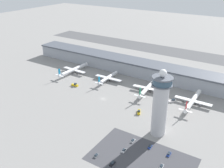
# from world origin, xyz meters

# --- Properties ---
(ground_plane) EXTENTS (1000.00, 1000.00, 0.00)m
(ground_plane) POSITION_xyz_m (0.00, 0.00, 0.00)
(ground_plane) COLOR gray
(terminal_building) EXTENTS (277.90, 25.00, 15.40)m
(terminal_building) POSITION_xyz_m (0.00, 70.00, 7.79)
(terminal_building) COLOR #A3A8B2
(terminal_building) RESTS_ON ground
(runway_strip) EXTENTS (416.85, 44.00, 0.01)m
(runway_strip) POSITION_xyz_m (0.00, 170.18, 0.00)
(runway_strip) COLOR #515154
(runway_strip) RESTS_ON ground
(control_tower) EXTENTS (14.18, 14.18, 49.68)m
(control_tower) POSITION_xyz_m (62.93, -22.28, 24.40)
(control_tower) COLOR #BCBCC1
(control_tower) RESTS_ON ground
(parking_lot_surface) EXTENTS (64.00, 40.00, 0.01)m
(parking_lot_surface) POSITION_xyz_m (65.17, -53.06, 0.00)
(parking_lot_surface) COLOR #424247
(parking_lot_surface) RESTS_ON ground
(airplane_gate_alpha) EXTENTS (30.68, 45.96, 12.21)m
(airplane_gate_alpha) POSITION_xyz_m (-62.92, 33.31, 4.08)
(airplane_gate_alpha) COLOR white
(airplane_gate_alpha) RESTS_ON ground
(airplane_gate_bravo) EXTENTS (30.54, 35.63, 11.16)m
(airplane_gate_bravo) POSITION_xyz_m (-17.83, 35.47, 3.78)
(airplane_gate_bravo) COLOR white
(airplane_gate_bravo) RESTS_ON ground
(airplane_gate_charlie) EXTENTS (30.27, 41.27, 12.49)m
(airplane_gate_charlie) POSITION_xyz_m (28.36, 34.32, 4.15)
(airplane_gate_charlie) COLOR white
(airplane_gate_charlie) RESTS_ON ground
(airplane_gate_delta) EXTENTS (32.47, 42.99, 12.35)m
(airplane_gate_delta) POSITION_xyz_m (72.21, 32.92, 3.91)
(airplane_gate_delta) COLOR white
(airplane_gate_delta) RESTS_ON ground
(service_truck_catering) EXTENTS (7.49, 3.32, 3.10)m
(service_truck_catering) POSITION_xyz_m (-39.51, 7.31, 1.08)
(service_truck_catering) COLOR black
(service_truck_catering) RESTS_ON ground
(service_truck_fuel) EXTENTS (6.76, 7.84, 2.54)m
(service_truck_fuel) POSITION_xyz_m (55.74, 28.70, 0.88)
(service_truck_fuel) COLOR black
(service_truck_fuel) RESTS_ON ground
(service_truck_baggage) EXTENTS (4.93, 7.47, 2.93)m
(service_truck_baggage) POSITION_xyz_m (38.96, -4.63, 1.02)
(service_truck_baggage) COLOR black
(service_truck_baggage) RESTS_ON ground
(car_grey_coupe) EXTENTS (1.95, 4.13, 1.42)m
(car_grey_coupe) POSITION_xyz_m (39.69, -66.08, 0.55)
(car_grey_coupe) COLOR black
(car_grey_coupe) RESTS_ON ground
(car_navy_sedan) EXTENTS (1.90, 4.31, 1.49)m
(car_navy_sedan) POSITION_xyz_m (52.37, -40.25, 0.58)
(car_navy_sedan) COLOR black
(car_navy_sedan) RESTS_ON ground
(car_blue_compact) EXTENTS (1.91, 4.81, 1.46)m
(car_blue_compact) POSITION_xyz_m (78.26, -39.99, 0.56)
(car_blue_compact) COLOR black
(car_blue_compact) RESTS_ON ground
(car_black_suv) EXTENTS (1.90, 4.80, 1.49)m
(car_black_suv) POSITION_xyz_m (52.10, -66.49, 0.58)
(car_black_suv) COLOR black
(car_black_suv) RESTS_ON ground
(car_white_wagon) EXTENTS (1.98, 4.38, 1.48)m
(car_white_wagon) POSITION_xyz_m (65.01, -39.81, 0.57)
(car_white_wagon) COLOR black
(car_white_wagon) RESTS_ON ground
(car_green_van) EXTENTS (2.02, 4.45, 1.44)m
(car_green_van) POSITION_xyz_m (78.43, -52.96, 0.56)
(car_green_van) COLOR black
(car_green_van) RESTS_ON ground
(car_silver_sedan) EXTENTS (1.86, 4.15, 1.44)m
(car_silver_sedan) POSITION_xyz_m (52.16, -52.46, 0.56)
(car_silver_sedan) COLOR black
(car_silver_sedan) RESTS_ON ground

